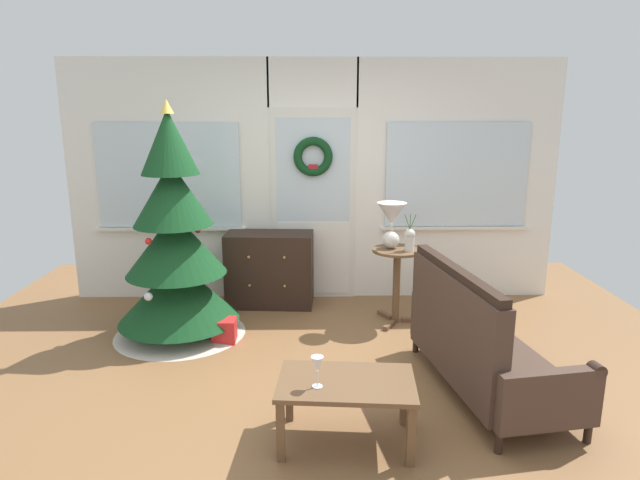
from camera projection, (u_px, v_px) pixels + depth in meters
name	position (u px, v px, depth m)	size (l,w,h in m)	color
ground_plane	(315.00, 386.00, 4.14)	(6.76, 6.76, 0.00)	brown
back_wall_with_door	(313.00, 181.00, 5.87)	(5.20, 0.19, 2.55)	white
christmas_tree	(176.00, 254.00, 4.93)	(1.20, 1.20, 2.11)	#4C331E
dresser_cabinet	(270.00, 269.00, 5.78)	(0.92, 0.48, 0.78)	black
settee_sofa	(477.00, 344.00, 3.97)	(0.94, 1.66, 0.96)	black
side_table	(397.00, 271.00, 5.26)	(0.50, 0.48, 0.74)	brown
table_lamp	(392.00, 219.00, 5.18)	(0.28, 0.28, 0.44)	silver
flower_vase	(410.00, 239.00, 5.13)	(0.11, 0.10, 0.35)	beige
coffee_table	(346.00, 390.00, 3.37)	(0.88, 0.58, 0.41)	brown
wine_glass	(317.00, 365.00, 3.25)	(0.08, 0.08, 0.20)	silver
gift_box	(224.00, 330.00, 4.91)	(0.21, 0.19, 0.21)	red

